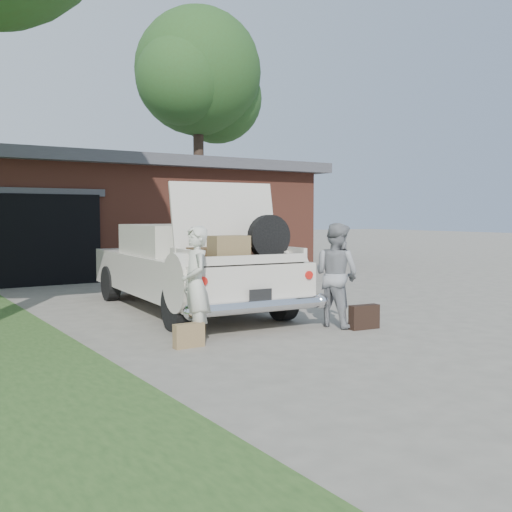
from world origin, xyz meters
TOP-DOWN VIEW (x-y plane):
  - ground at (0.00, 0.00)m, footprint 90.00×90.00m
  - house at (0.98, 11.47)m, footprint 12.80×7.80m
  - tree_right at (7.23, 16.01)m, footprint 6.10×5.31m
  - sedan at (0.01, 2.82)m, footprint 2.46×5.51m
  - woman_left at (-1.19, 0.24)m, footprint 0.49×0.64m
  - woman_right at (1.18, 0.16)m, footprint 0.75×0.88m
  - suitcase_left at (-1.38, 0.07)m, footprint 0.41×0.13m
  - suitcase_right at (1.38, -0.25)m, footprint 0.49×0.21m

SIDE VIEW (x-z plane):
  - ground at x=0.00m, z-range 0.00..0.00m
  - suitcase_left at x=-1.38m, z-range 0.00..0.31m
  - suitcase_right at x=1.38m, z-range 0.00..0.36m
  - woman_left at x=-1.19m, z-range 0.00..1.56m
  - sedan at x=0.01m, z-range -0.32..1.90m
  - woman_right at x=1.18m, z-range 0.00..1.58m
  - house at x=0.98m, z-range 0.02..3.32m
  - tree_right at x=7.23m, z-range 2.19..12.55m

